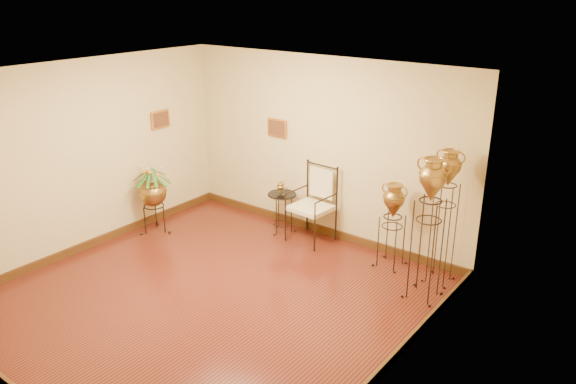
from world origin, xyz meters
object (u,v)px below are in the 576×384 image
Objects in this scene: amphora_tall at (444,216)px; planter_urn at (152,190)px; amphora_mid at (428,229)px; armchair at (311,205)px; side_table at (282,212)px.

planter_urn is (-4.30, -1.23, -0.24)m from amphora_tall.
planter_urn is at bearing -164.02° from amphora_tall.
armchair is (-2.10, 0.51, -0.35)m from amphora_mid.
amphora_tall is 4.48m from planter_urn.
armchair is (2.20, 1.23, -0.12)m from planter_urn.
side_table is at bearing 179.98° from amphora_tall.
amphora_mid is 2.19m from armchair.
amphora_mid is 1.48× the size of planter_urn.
amphora_mid reaches higher than armchair.
armchair is at bearing 29.28° from planter_urn.
side_table is at bearing -176.20° from armchair.
amphora_mid is 2.28× the size of side_table.
planter_urn reaches higher than side_table.
planter_urn is (-4.30, -0.72, -0.24)m from amphora_mid.
amphora_mid is at bearing -9.78° from armchair.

